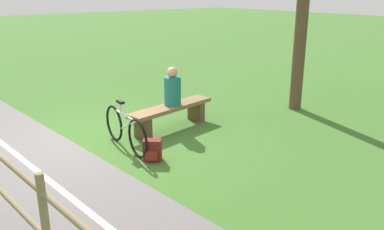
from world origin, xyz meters
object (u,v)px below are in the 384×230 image
bench (171,112)px  person_seated (173,89)px  backpack (152,150)px  tree_far_left (302,8)px  bicycle (125,129)px

bench → person_seated: person_seated is taller
bench → person_seated: 0.49m
person_seated → backpack: 1.81m
tree_far_left → backpack: bearing=5.7°
bench → tree_far_left: 3.82m
person_seated → bicycle: (1.33, 0.37, -0.48)m
bicycle → tree_far_left: size_ratio=0.32×
backpack → tree_far_left: (-4.37, -0.43, 2.19)m
person_seated → tree_far_left: bearing=159.2°
bench → bicycle: bearing=7.3°
person_seated → bicycle: person_seated is taller
bicycle → tree_far_left: 4.89m
bench → bicycle: size_ratio=1.24×
bicycle → backpack: size_ratio=4.51×
bench → bicycle: 1.33m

